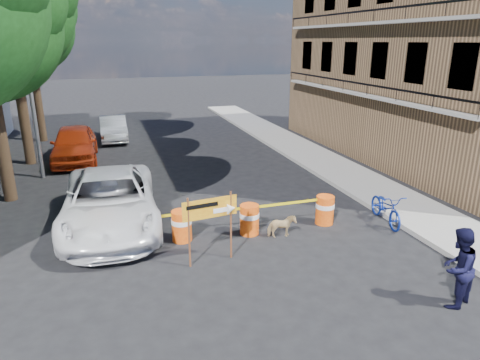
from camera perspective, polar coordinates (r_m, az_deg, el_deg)
ground at (r=11.21m, az=1.75°, el=-11.03°), size 120.00×120.00×0.00m
sidewalk_east at (r=18.72m, az=13.74°, el=0.86°), size 2.40×40.00×0.15m
apartment_building at (r=23.03m, az=25.32°, el=17.82°), size 8.00×16.00×12.00m
tree_mid_b at (r=21.55m, az=-28.47°, el=19.41°), size 5.67×5.40×9.62m
tree_far at (r=26.48m, az=-26.41°, el=17.97°), size 5.04×4.80×8.84m
streetlamp at (r=18.95m, az=-26.29°, el=13.03°), size 1.25×0.18×8.00m
barrel_far_left at (r=12.14m, az=-17.86°, el=-7.08°), size 0.58×0.58×0.90m
barrel_mid_left at (r=12.30m, az=-7.79°, el=-5.99°), size 0.58×0.58×0.90m
barrel_mid_right at (r=12.60m, az=1.26°, el=-5.21°), size 0.58×0.58×0.90m
barrel_far_right at (r=13.55m, az=11.24°, el=-3.85°), size 0.58×0.58×0.90m
detour_sign at (r=10.76m, az=-3.08°, el=-4.32°), size 1.43×0.31×1.85m
pedestrian at (r=10.28m, az=27.05°, el=-10.37°), size 1.07×0.97×1.79m
bicycle at (r=13.93m, az=19.09°, el=-1.72°), size 0.84×1.12×1.94m
dog at (r=12.48m, az=5.57°, el=-6.20°), size 0.82×0.41×0.68m
suv_white at (r=13.55m, az=-16.95°, el=-2.70°), size 2.98×6.06×1.66m
sedan_red at (r=21.64m, az=-21.21°, el=4.53°), size 1.98×4.89×1.66m
sedan_silver at (r=25.68m, az=-16.52°, el=6.62°), size 1.45×4.09×1.34m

